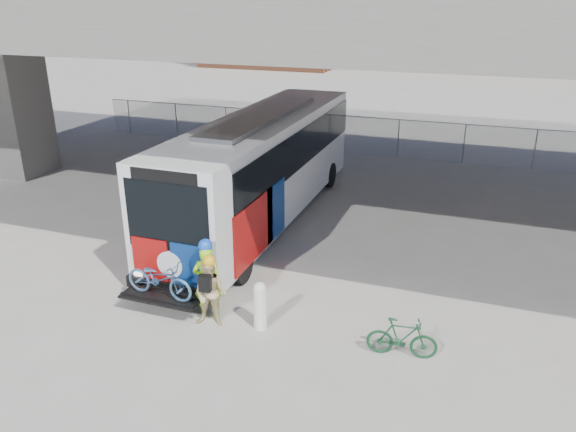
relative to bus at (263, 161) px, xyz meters
The scene contains 9 objects.
ground 3.79m from the bus, 50.66° to the right, with size 160.00×160.00×0.00m, color #9E9991.
bus is the anchor object (origin of this frame).
overpass 5.11m from the bus, 37.95° to the left, with size 40.00×16.00×7.95m.
chainlink_fence 9.79m from the bus, 78.18° to the left, with size 30.00×0.06×30.00m.
brick_buildings 46.02m from the bus, 85.96° to the left, with size 54.00×22.00×12.00m.
bollard 6.95m from the bus, 68.41° to the right, with size 0.31×0.31×1.18m.
cyclist_hivis 6.52m from the bus, 79.60° to the right, with size 0.78×0.61×2.06m.
cyclist_tan 6.85m from the bus, 78.19° to the right, with size 0.90×0.76×1.81m.
bike_parked 8.72m from the bus, 47.55° to the right, with size 0.43×1.51×0.91m, color #164727.
Camera 1 is at (4.95, -14.27, 7.30)m, focal length 35.00 mm.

